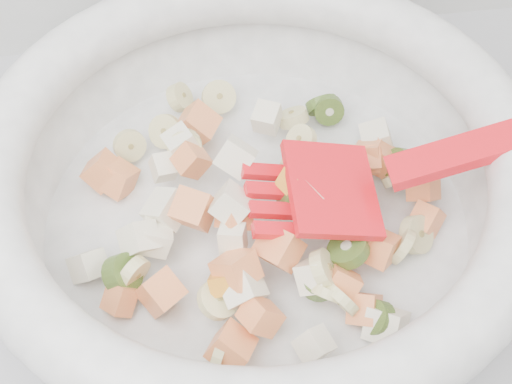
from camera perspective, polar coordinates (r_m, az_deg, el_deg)
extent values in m
cylinder|color=white|center=(0.56, 0.00, -2.45)|extent=(0.31, 0.31, 0.02)
torus|color=white|center=(0.51, 0.00, 2.38)|extent=(0.38, 0.38, 0.04)
cylinder|color=beige|center=(0.50, 4.98, -5.61)|extent=(0.02, 0.03, 0.03)
cylinder|color=beige|center=(0.52, -8.86, -5.82)|extent=(0.02, 0.03, 0.03)
cylinder|color=beige|center=(0.56, -5.21, 3.33)|extent=(0.03, 0.02, 0.03)
cylinder|color=beige|center=(0.62, -2.72, 6.91)|extent=(0.03, 0.03, 0.02)
cylinder|color=beige|center=(0.54, 10.51, -3.88)|extent=(0.03, 0.03, 0.03)
cylinder|color=beige|center=(0.60, 2.71, 5.43)|extent=(0.03, 0.03, 0.02)
cylinder|color=beige|center=(0.50, 5.23, -7.30)|extent=(0.03, 0.03, 0.02)
cylinder|color=beige|center=(0.57, 10.36, 1.11)|extent=(0.04, 0.03, 0.03)
cylinder|color=beige|center=(0.54, 3.00, 1.52)|extent=(0.03, 0.03, 0.03)
cylinder|color=beige|center=(0.59, -6.60, 4.40)|extent=(0.03, 0.03, 0.03)
cylinder|color=beige|center=(0.58, 6.42, 3.04)|extent=(0.04, 0.03, 0.03)
cylinder|color=beige|center=(0.53, 4.48, 1.68)|extent=(0.03, 0.03, 0.03)
cylinder|color=beige|center=(0.54, 11.59, -3.06)|extent=(0.03, 0.03, 0.03)
cylinder|color=beige|center=(0.50, -2.81, -7.81)|extent=(0.03, 0.03, 0.02)
cylinder|color=beige|center=(0.49, -2.78, -11.70)|extent=(0.02, 0.04, 0.04)
cylinder|color=beige|center=(0.59, -9.18, 3.35)|extent=(0.03, 0.02, 0.03)
cylinder|color=beige|center=(0.56, 3.31, 3.80)|extent=(0.02, 0.03, 0.03)
cylinder|color=beige|center=(0.62, -5.57, 6.88)|extent=(0.02, 0.02, 0.03)
cylinder|color=beige|center=(0.50, 6.17, -7.73)|extent=(0.03, 0.03, 0.04)
cube|color=#FFAE50|center=(0.58, 9.03, 2.42)|extent=(0.03, 0.02, 0.03)
cube|color=#FFAE50|center=(0.49, -1.46, -5.69)|extent=(0.04, 0.04, 0.03)
cube|color=#FFAE50|center=(0.57, -9.99, 0.96)|extent=(0.03, 0.03, 0.03)
cube|color=#FFAE50|center=(0.50, 1.68, -4.09)|extent=(0.04, 0.03, 0.03)
cube|color=#FFAE50|center=(0.51, 6.23, -6.74)|extent=(0.03, 0.03, 0.03)
cube|color=#FFAE50|center=(0.55, 12.29, -1.95)|extent=(0.03, 0.03, 0.03)
cube|color=#FFAE50|center=(0.57, 8.11, 2.30)|extent=(0.02, 0.03, 0.02)
cube|color=#FFAE50|center=(0.51, -1.59, -1.74)|extent=(0.03, 0.03, 0.03)
cube|color=#FFAE50|center=(0.49, 0.33, -9.02)|extent=(0.03, 0.03, 0.03)
cube|color=#FFAE50|center=(0.57, 12.07, 0.45)|extent=(0.03, 0.03, 0.03)
cube|color=#FFAE50|center=(0.52, -4.54, -1.25)|extent=(0.04, 0.04, 0.03)
cube|color=#FFAE50|center=(0.55, -4.71, 2.29)|extent=(0.03, 0.03, 0.03)
cube|color=#FFAE50|center=(0.51, -6.94, -7.26)|extent=(0.04, 0.04, 0.03)
cube|color=#FFAE50|center=(0.52, 7.47, -3.64)|extent=(0.04, 0.03, 0.03)
cube|color=#FFAE50|center=(0.51, 7.88, -8.44)|extent=(0.03, 0.03, 0.03)
cube|color=#FFAE50|center=(0.57, -11.06, 1.50)|extent=(0.03, 0.03, 0.03)
cube|color=#FFAE50|center=(0.52, -9.90, -7.69)|extent=(0.03, 0.03, 0.03)
cube|color=#FFAE50|center=(0.57, 8.23, 2.60)|extent=(0.03, 0.03, 0.03)
cube|color=#FFAE50|center=(0.52, 8.98, -4.06)|extent=(0.03, 0.03, 0.03)
cube|color=#FFAE50|center=(0.49, -1.81, -11.25)|extent=(0.04, 0.03, 0.03)
cube|color=#FFAE50|center=(0.59, -4.27, 4.96)|extent=(0.04, 0.04, 0.03)
cylinder|color=#71A537|center=(0.52, -9.69, -5.88)|extent=(0.03, 0.03, 0.03)
cylinder|color=#71A537|center=(0.52, 2.52, 0.04)|extent=(0.02, 0.04, 0.03)
cylinder|color=#71A537|center=(0.61, 5.31, 5.96)|extent=(0.03, 0.02, 0.03)
cylinder|color=#71A537|center=(0.51, 6.73, -4.20)|extent=(0.04, 0.04, 0.02)
cylinder|color=#71A537|center=(0.61, 4.82, 6.32)|extent=(0.03, 0.02, 0.03)
cylinder|color=#71A537|center=(0.50, 8.86, -9.04)|extent=(0.02, 0.02, 0.02)
cylinder|color=#71A537|center=(0.52, 3.98, -1.31)|extent=(0.03, 0.04, 0.03)
cylinder|color=#71A537|center=(0.51, 4.64, -6.46)|extent=(0.03, 0.03, 0.02)
cylinder|color=#71A537|center=(0.57, 10.52, 1.90)|extent=(0.02, 0.03, 0.04)
cube|color=beige|center=(0.50, -1.70, -3.47)|extent=(0.02, 0.02, 0.02)
cube|color=beige|center=(0.51, -1.81, -0.89)|extent=(0.03, 0.03, 0.03)
cube|color=beige|center=(0.51, 9.43, -9.54)|extent=(0.04, 0.04, 0.03)
cube|color=beige|center=(0.49, 4.24, -11.03)|extent=(0.03, 0.02, 0.03)
cube|color=beige|center=(0.58, 0.80, 5.43)|extent=(0.03, 0.03, 0.02)
cube|color=beige|center=(0.50, -0.95, -6.89)|extent=(0.03, 0.03, 0.04)
cube|color=beige|center=(0.52, -8.51, -3.40)|extent=(0.03, 0.03, 0.03)
cube|color=beige|center=(0.53, -6.58, -1.27)|extent=(0.04, 0.03, 0.03)
cube|color=beige|center=(0.53, -12.10, -5.27)|extent=(0.03, 0.03, 0.03)
cube|color=beige|center=(0.59, 8.76, 3.88)|extent=(0.03, 0.02, 0.03)
cube|color=beige|center=(0.54, 3.98, 1.72)|extent=(0.03, 0.03, 0.03)
cube|color=beige|center=(0.50, 4.28, -6.09)|extent=(0.03, 0.03, 0.03)
cube|color=beige|center=(0.53, -1.48, 2.56)|extent=(0.03, 0.04, 0.04)
cube|color=beige|center=(0.53, -7.33, -3.27)|extent=(0.03, 0.03, 0.03)
cube|color=beige|center=(0.52, 4.08, -0.25)|extent=(0.03, 0.03, 0.03)
cube|color=beige|center=(0.56, -5.41, 3.48)|extent=(0.03, 0.03, 0.03)
cube|color=beige|center=(0.56, -6.75, 1.81)|extent=(0.02, 0.02, 0.02)
cube|color=orange|center=(0.50, -2.42, -6.53)|extent=(0.02, 0.03, 0.03)
cube|color=orange|center=(0.52, 2.98, 0.63)|extent=(0.03, 0.02, 0.03)
cube|color=orange|center=(0.52, 3.15, 1.53)|extent=(0.03, 0.03, 0.02)
cube|color=red|center=(0.51, 5.55, 0.17)|extent=(0.06, 0.07, 0.03)
cube|color=red|center=(0.52, 0.56, 1.47)|extent=(0.03, 0.01, 0.02)
cube|color=red|center=(0.51, 0.84, 0.09)|extent=(0.03, 0.01, 0.02)
cube|color=red|center=(0.50, 1.14, -1.34)|extent=(0.03, 0.01, 0.02)
cube|color=red|center=(0.49, 1.45, -2.82)|extent=(0.03, 0.01, 0.02)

